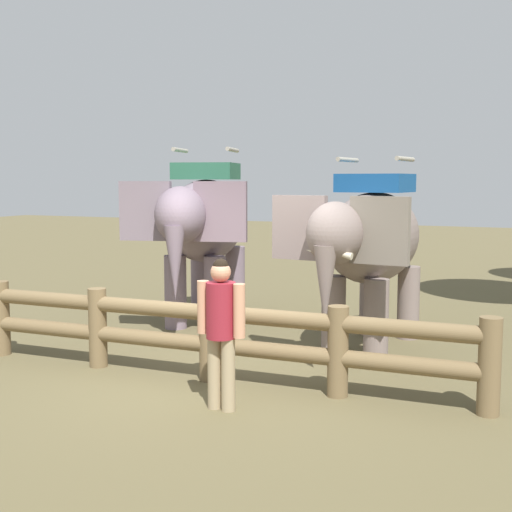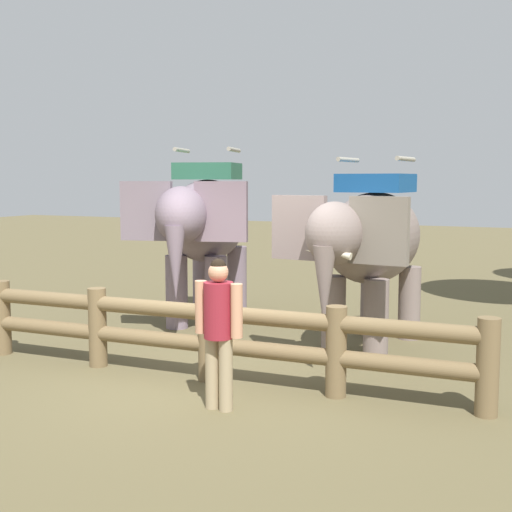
# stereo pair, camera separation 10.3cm
# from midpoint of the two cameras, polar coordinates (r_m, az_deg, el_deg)

# --- Properties ---
(ground_plane) EXTENTS (60.00, 60.00, 0.00)m
(ground_plane) POSITION_cam_midpoint_polar(r_m,az_deg,el_deg) (8.47, -4.70, -10.56)
(ground_plane) COLOR brown
(log_fence) EXTENTS (6.80, 0.37, 1.05)m
(log_fence) POSITION_cam_midpoint_polar(r_m,az_deg,el_deg) (8.42, -4.33, -6.41)
(log_fence) COLOR brown
(log_fence) RESTS_ON ground
(elephant_near_left) EXTENTS (2.27, 3.61, 3.02)m
(elephant_near_left) POSITION_cam_midpoint_polar(r_m,az_deg,el_deg) (11.76, -4.69, 2.63)
(elephant_near_left) COLOR slate
(elephant_near_left) RESTS_ON ground
(elephant_center) EXTENTS (1.86, 3.28, 2.80)m
(elephant_center) POSITION_cam_midpoint_polar(r_m,az_deg,el_deg) (9.90, 9.19, 1.12)
(elephant_center) COLOR slate
(elephant_center) RESTS_ON ground
(tourist_woman_in_black) EXTENTS (0.58, 0.35, 1.64)m
(tourist_woman_in_black) POSITION_cam_midpoint_polar(r_m,az_deg,el_deg) (7.29, -3.36, -5.64)
(tourist_woman_in_black) COLOR tan
(tourist_woman_in_black) RESTS_ON ground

